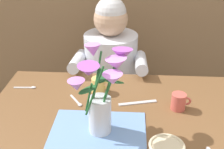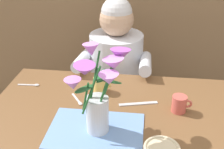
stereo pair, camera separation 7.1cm
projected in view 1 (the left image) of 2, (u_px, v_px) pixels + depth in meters
dining_table at (115, 131)px, 1.37m from camera, size 1.20×0.80×0.74m
seated_person at (111, 82)px, 1.96m from camera, size 0.45×0.47×1.14m
striped_placemat at (98, 131)px, 1.22m from camera, size 0.40×0.28×0.00m
flower_vase at (102, 90)px, 1.12m from camera, size 0.25×0.23×0.38m
dinner_knife at (138, 103)px, 1.41m from camera, size 0.19×0.07×0.00m
ceramic_mug at (98, 85)px, 1.48m from camera, size 0.09×0.07×0.08m
coffee_cup at (179, 102)px, 1.35m from camera, size 0.09×0.07×0.08m
spoon_0 at (28, 87)px, 1.54m from camera, size 0.12×0.02×0.01m
spoon_1 at (78, 102)px, 1.41m from camera, size 0.08×0.11×0.01m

